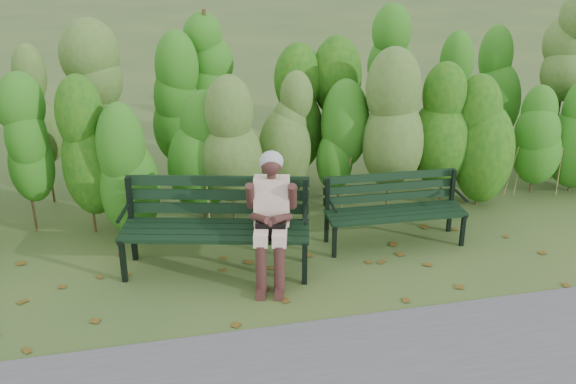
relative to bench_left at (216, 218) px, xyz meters
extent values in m
plane|color=#314E24|center=(0.77, -0.28, -0.56)|extent=(80.00, 80.00, 0.00)
cylinder|color=#47381E|center=(-1.98, 1.02, -0.16)|extent=(0.03, 0.03, 0.80)
ellipsoid|color=#307420|center=(-1.98, 1.02, 0.48)|extent=(0.64, 0.64, 1.44)
cylinder|color=#47381E|center=(-1.37, 1.02, -0.16)|extent=(0.03, 0.03, 0.80)
ellipsoid|color=#307420|center=(-1.37, 1.02, 0.48)|extent=(0.64, 0.64, 1.44)
cylinder|color=#47381E|center=(-0.76, 1.02, -0.16)|extent=(0.03, 0.03, 0.80)
ellipsoid|color=#307420|center=(-0.76, 1.02, 0.48)|extent=(0.64, 0.64, 1.44)
cylinder|color=#47381E|center=(-0.15, 1.02, -0.16)|extent=(0.03, 0.03, 0.80)
ellipsoid|color=#307420|center=(-0.15, 1.02, 0.48)|extent=(0.64, 0.64, 1.44)
cylinder|color=#47381E|center=(0.47, 1.02, -0.16)|extent=(0.03, 0.03, 0.80)
ellipsoid|color=#307420|center=(0.47, 1.02, 0.48)|extent=(0.64, 0.64, 1.44)
cylinder|color=#47381E|center=(1.08, 1.02, -0.16)|extent=(0.03, 0.03, 0.80)
ellipsoid|color=#307420|center=(1.08, 1.02, 0.48)|extent=(0.64, 0.64, 1.44)
cylinder|color=#47381E|center=(1.69, 1.02, -0.16)|extent=(0.03, 0.03, 0.80)
ellipsoid|color=#307420|center=(1.69, 1.02, 0.48)|extent=(0.64, 0.64, 1.44)
cylinder|color=#47381E|center=(2.30, 1.02, -0.16)|extent=(0.03, 0.03, 0.80)
ellipsoid|color=#307420|center=(2.30, 1.02, 0.48)|extent=(0.64, 0.64, 1.44)
cylinder|color=#47381E|center=(2.91, 1.02, -0.16)|extent=(0.03, 0.03, 0.80)
ellipsoid|color=#307420|center=(2.91, 1.02, 0.48)|extent=(0.64, 0.64, 1.44)
cylinder|color=#47381E|center=(3.52, 1.02, -0.16)|extent=(0.03, 0.03, 0.80)
ellipsoid|color=#307420|center=(3.52, 1.02, 0.48)|extent=(0.64, 0.64, 1.44)
cylinder|color=#47381E|center=(4.14, 1.02, -0.16)|extent=(0.03, 0.03, 0.80)
ellipsoid|color=#307420|center=(4.14, 1.02, 0.48)|extent=(0.64, 0.64, 1.44)
cylinder|color=#47381E|center=(4.75, 1.02, -0.16)|extent=(0.03, 0.03, 0.80)
ellipsoid|color=#307420|center=(4.75, 1.02, 0.48)|extent=(0.64, 0.64, 1.44)
cylinder|color=#47381E|center=(-1.92, 2.02, -0.01)|extent=(0.04, 0.04, 1.10)
ellipsoid|color=#165013|center=(-1.92, 2.02, 0.87)|extent=(0.70, 0.70, 1.98)
cylinder|color=#47381E|center=(-1.15, 2.02, -0.01)|extent=(0.04, 0.04, 1.10)
ellipsoid|color=#165013|center=(-1.15, 2.02, 0.87)|extent=(0.70, 0.70, 1.98)
cylinder|color=#47381E|center=(-0.38, 2.02, -0.01)|extent=(0.04, 0.04, 1.10)
ellipsoid|color=#165013|center=(-0.38, 2.02, 0.87)|extent=(0.70, 0.70, 1.98)
cylinder|color=#47381E|center=(0.39, 2.02, -0.01)|extent=(0.04, 0.04, 1.10)
ellipsoid|color=#165013|center=(0.39, 2.02, 0.87)|extent=(0.70, 0.70, 1.98)
cylinder|color=#47381E|center=(1.16, 2.02, -0.01)|extent=(0.04, 0.04, 1.10)
ellipsoid|color=#165013|center=(1.16, 2.02, 0.87)|extent=(0.70, 0.70, 1.98)
cylinder|color=#47381E|center=(1.92, 2.02, -0.01)|extent=(0.04, 0.04, 1.10)
ellipsoid|color=#165013|center=(1.92, 2.02, 0.87)|extent=(0.70, 0.70, 1.98)
cylinder|color=#47381E|center=(2.69, 2.02, -0.01)|extent=(0.04, 0.04, 1.10)
ellipsoid|color=#165013|center=(2.69, 2.02, 0.87)|extent=(0.70, 0.70, 1.98)
cylinder|color=#47381E|center=(3.46, 2.02, -0.01)|extent=(0.04, 0.04, 1.10)
ellipsoid|color=#165013|center=(3.46, 2.02, 0.87)|extent=(0.70, 0.70, 1.98)
cylinder|color=#47381E|center=(4.23, 2.02, -0.01)|extent=(0.04, 0.04, 1.10)
ellipsoid|color=#165013|center=(4.23, 2.02, 0.87)|extent=(0.70, 0.70, 1.98)
cylinder|color=#47381E|center=(5.00, 2.02, -0.01)|extent=(0.04, 0.04, 1.10)
ellipsoid|color=#165013|center=(5.00, 2.02, 0.87)|extent=(0.70, 0.70, 1.98)
cube|color=#584114|center=(-0.18, 0.61, -0.56)|extent=(0.10, 0.08, 0.01)
cube|color=#584114|center=(1.70, 0.15, -0.56)|extent=(0.10, 0.08, 0.01)
cube|color=#584114|center=(2.90, -1.43, -0.56)|extent=(0.09, 0.10, 0.01)
cube|color=#584114|center=(3.09, -1.42, -0.56)|extent=(0.10, 0.11, 0.01)
cube|color=#584114|center=(-0.20, -0.61, -0.56)|extent=(0.11, 0.10, 0.01)
cube|color=#584114|center=(1.41, 0.60, -0.56)|extent=(0.11, 0.10, 0.01)
cube|color=#584114|center=(0.93, 0.55, -0.56)|extent=(0.09, 0.11, 0.01)
cube|color=#584114|center=(-1.65, -0.36, -0.56)|extent=(0.10, 0.08, 0.01)
cube|color=#584114|center=(2.20, -0.30, -0.56)|extent=(0.09, 0.10, 0.01)
cube|color=#584114|center=(-0.89, 0.48, -0.56)|extent=(0.11, 0.10, 0.01)
cube|color=#584114|center=(1.73, -0.67, -0.56)|extent=(0.10, 0.08, 0.01)
cube|color=#584114|center=(2.00, 0.67, -0.56)|extent=(0.11, 0.11, 0.01)
cube|color=#584114|center=(-1.59, -0.85, -0.56)|extent=(0.11, 0.11, 0.01)
cube|color=#584114|center=(0.60, -1.10, -0.56)|extent=(0.11, 0.11, 0.01)
cube|color=#584114|center=(2.82, 0.28, -0.56)|extent=(0.10, 0.08, 0.01)
cube|color=#584114|center=(3.01, 0.00, -0.56)|extent=(0.10, 0.11, 0.01)
cube|color=#584114|center=(-0.92, 0.05, -0.56)|extent=(0.10, 0.09, 0.01)
cube|color=#584114|center=(1.02, -0.47, -0.56)|extent=(0.09, 0.07, 0.01)
cube|color=#584114|center=(0.38, -0.94, -0.56)|extent=(0.10, 0.11, 0.01)
cube|color=#584114|center=(0.91, -0.28, -0.56)|extent=(0.10, 0.08, 0.01)
cube|color=#584114|center=(1.95, -0.42, -0.56)|extent=(0.11, 0.11, 0.01)
cube|color=#584114|center=(1.71, 0.07, -0.56)|extent=(0.11, 0.11, 0.01)
cube|color=#584114|center=(2.84, -0.87, -0.56)|extent=(0.11, 0.10, 0.01)
cube|color=#584114|center=(2.95, 0.14, -0.56)|extent=(0.11, 0.11, 0.01)
cube|color=#584114|center=(-1.42, 0.16, -0.56)|extent=(0.09, 0.10, 0.01)
cube|color=#584114|center=(2.33, -1.46, -0.56)|extent=(0.10, 0.11, 0.01)
cube|color=#584114|center=(2.70, 0.29, -0.56)|extent=(0.11, 0.10, 0.01)
cube|color=#584114|center=(0.58, -0.58, -0.56)|extent=(0.09, 0.10, 0.01)
cube|color=black|center=(-0.08, -0.31, -0.08)|extent=(1.88, 0.58, 0.04)
cube|color=black|center=(-0.04, -0.18, -0.08)|extent=(1.88, 0.58, 0.04)
cube|color=black|center=(-0.01, -0.05, -0.08)|extent=(1.88, 0.58, 0.04)
cube|color=black|center=(0.02, 0.08, -0.08)|extent=(1.88, 0.58, 0.04)
cube|color=black|center=(0.04, 0.17, 0.03)|extent=(1.86, 0.52, 0.11)
cube|color=black|center=(0.05, 0.19, 0.18)|extent=(1.86, 0.52, 0.11)
cube|color=black|center=(0.05, 0.21, 0.33)|extent=(1.86, 0.52, 0.11)
cube|color=black|center=(-0.96, -0.10, -0.32)|extent=(0.06, 0.06, 0.48)
cube|color=black|center=(-0.85, 0.34, -0.08)|extent=(0.06, 0.06, 0.95)
cube|color=black|center=(-0.91, 0.11, -0.11)|extent=(0.18, 0.53, 0.04)
cylinder|color=black|center=(-0.92, 0.06, 0.13)|extent=(0.13, 0.39, 0.04)
cube|color=black|center=(0.80, -0.54, -0.32)|extent=(0.06, 0.06, 0.48)
cube|color=black|center=(0.91, -0.10, -0.08)|extent=(0.06, 0.06, 0.95)
cube|color=black|center=(0.85, -0.33, -0.11)|extent=(0.18, 0.53, 0.04)
cylinder|color=black|center=(0.84, -0.38, 0.13)|extent=(0.13, 0.39, 0.04)
cube|color=black|center=(1.98, -0.09, -0.18)|extent=(1.54, 0.15, 0.03)
cube|color=black|center=(1.99, 0.01, -0.18)|extent=(1.54, 0.15, 0.03)
cube|color=black|center=(1.99, 0.12, -0.18)|extent=(1.54, 0.15, 0.03)
cube|color=black|center=(1.99, 0.23, -0.18)|extent=(1.54, 0.15, 0.03)
cube|color=black|center=(2.00, 0.30, -0.08)|extent=(1.54, 0.11, 0.09)
cube|color=black|center=(2.00, 0.32, 0.04)|extent=(1.54, 0.11, 0.09)
cube|color=black|center=(2.00, 0.33, 0.16)|extent=(1.54, 0.11, 0.09)
cube|color=black|center=(1.25, -0.08, -0.37)|extent=(0.04, 0.04, 0.38)
cube|color=black|center=(1.26, 0.29, -0.18)|extent=(0.04, 0.04, 0.77)
cube|color=black|center=(1.26, 0.09, -0.19)|extent=(0.06, 0.43, 0.03)
cylinder|color=black|center=(1.25, 0.05, -0.01)|extent=(0.04, 0.32, 0.03)
cube|color=black|center=(2.71, -0.13, -0.37)|extent=(0.04, 0.04, 0.38)
cube|color=black|center=(2.73, 0.23, -0.18)|extent=(0.04, 0.04, 0.77)
cube|color=black|center=(2.72, 0.04, -0.19)|extent=(0.06, 0.43, 0.03)
cylinder|color=black|center=(2.72, -0.01, -0.01)|extent=(0.04, 0.32, 0.03)
cube|color=beige|center=(0.39, -0.43, 0.00)|extent=(0.23, 0.44, 0.13)
cube|color=beige|center=(0.57, -0.47, 0.00)|extent=(0.23, 0.44, 0.13)
cylinder|color=#41221F|center=(0.35, -0.59, -0.30)|extent=(0.13, 0.13, 0.52)
cylinder|color=#41221F|center=(0.52, -0.64, -0.30)|extent=(0.13, 0.13, 0.52)
cube|color=#41221F|center=(0.33, -0.67, -0.53)|extent=(0.13, 0.21, 0.06)
cube|color=#41221F|center=(0.51, -0.71, -0.53)|extent=(0.13, 0.21, 0.06)
cube|color=beige|center=(0.54, -0.19, 0.23)|extent=(0.40, 0.33, 0.51)
cylinder|color=#41221F|center=(0.54, -0.21, 0.50)|extent=(0.09, 0.09, 0.10)
sphere|color=#41221F|center=(0.54, -0.22, 0.63)|extent=(0.21, 0.21, 0.21)
ellipsoid|color=gray|center=(0.54, -0.20, 0.65)|extent=(0.24, 0.23, 0.22)
cylinder|color=#41221F|center=(0.32, -0.22, 0.31)|extent=(0.14, 0.22, 0.31)
cylinder|color=#41221F|center=(0.73, -0.32, 0.31)|extent=(0.14, 0.22, 0.31)
cylinder|color=#41221F|center=(0.39, -0.37, 0.13)|extent=(0.18, 0.28, 0.13)
cylinder|color=#41221F|center=(0.59, -0.42, 0.13)|extent=(0.26, 0.23, 0.13)
sphere|color=#41221F|center=(0.48, -0.45, 0.11)|extent=(0.11, 0.11, 0.11)
cube|color=black|center=(0.48, -0.44, 0.04)|extent=(0.32, 0.19, 0.16)
camera|label=1|loc=(-0.65, -6.23, 2.99)|focal=42.00mm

